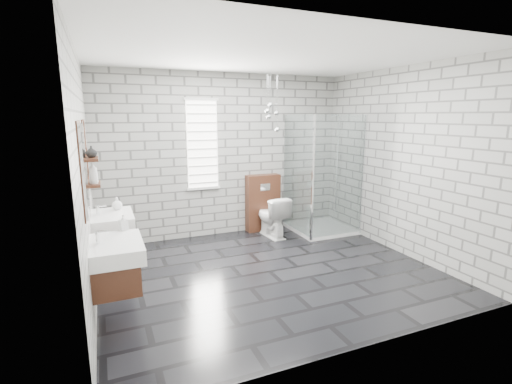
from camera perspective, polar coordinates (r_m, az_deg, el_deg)
floor at (r=4.99m, az=2.13°, el=-12.21°), size 4.20×3.60×0.02m
ceiling at (r=4.62m, az=2.40°, el=20.35°), size 4.20×3.60×0.02m
wall_back at (r=6.29m, az=-4.73°, el=5.59°), size 4.20×0.02×2.70m
wall_front at (r=3.10m, az=16.50°, el=-1.15°), size 4.20×0.02×2.70m
wall_left at (r=4.20m, az=-24.88°, el=1.52°), size 0.02×3.60×2.70m
wall_right at (r=5.82m, az=21.51°, el=4.33°), size 0.02×3.60×2.70m
vanity_left at (r=3.78m, az=-21.27°, el=-8.55°), size 0.47×0.70×1.57m
vanity_right at (r=4.82m, az=-21.68°, el=-4.26°), size 0.47×0.70×1.57m
shelf_lower at (r=4.15m, az=-23.76°, el=1.09°), size 0.14×0.30×0.03m
shelf_upper at (r=4.12m, az=-24.06°, el=4.65°), size 0.14×0.30×0.03m
window at (r=6.13m, az=-8.26°, el=7.23°), size 0.56×0.05×1.48m
cistern_panel at (r=6.56m, az=1.06°, el=-1.66°), size 0.60×0.20×1.00m
flush_plate at (r=6.40m, az=1.44°, el=0.75°), size 0.18×0.01×0.12m
shower_enclosure at (r=6.51m, az=9.83°, el=-1.91°), size 1.00×1.00×2.03m
pendant_cluster at (r=6.10m, az=2.43°, el=11.84°), size 0.31×0.20×0.95m
toilet at (r=6.26m, az=2.46°, el=-3.76°), size 0.44×0.71×0.69m
soap_bottle_a at (r=4.07m, az=-19.74°, el=-4.41°), size 0.09×0.10×0.16m
soap_bottle_b at (r=4.97m, az=-20.60°, el=-1.66°), size 0.14×0.14×0.16m
soap_bottle_c at (r=4.08m, az=-23.78°, el=2.75°), size 0.09×0.09×0.23m
vase at (r=4.13m, az=-24.00°, el=5.70°), size 0.13×0.13×0.12m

